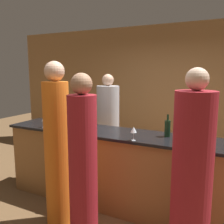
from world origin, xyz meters
The scene contains 14 objects.
ground_plane centered at (0.00, 0.00, 0.00)m, with size 14.00×14.00×0.00m, color brown.
back_wall centered at (0.00, 2.33, 1.40)m, with size 8.00×0.06×2.80m.
bar_counter centered at (0.00, 0.00, 0.52)m, with size 3.64×0.64×1.04m.
bartender centered at (-0.73, 0.81, 0.83)m, with size 0.38×0.38×1.79m.
guest_0 centered at (-0.62, -0.67, 0.93)m, with size 0.30×0.30×1.96m.
guest_1 centered at (-0.19, -0.78, 0.86)m, with size 0.31×0.31×1.83m.
guest_2 centered at (0.93, -0.76, 0.87)m, with size 0.35×0.35×1.87m.
wine_bottle_1 centered at (0.48, 0.09, 1.15)m, with size 0.07×0.07×0.28m.
wine_glass_0 centered at (-0.62, -0.23, 1.17)m, with size 0.07×0.07×0.17m.
wine_glass_1 centered at (-1.27, -0.01, 1.17)m, with size 0.08×0.08×0.18m.
wine_glass_2 centered at (0.18, -0.27, 1.17)m, with size 0.07×0.07×0.17m.
wine_glass_3 centered at (-0.52, -0.27, 1.16)m, with size 0.07×0.07×0.16m.
wine_glass_4 centered at (0.91, -0.17, 1.17)m, with size 0.07×0.07×0.18m.
wine_glass_5 centered at (-1.24, -0.21, 1.16)m, with size 0.06×0.06×0.16m.
Camera 1 is at (1.23, -2.90, 1.84)m, focal length 40.00 mm.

